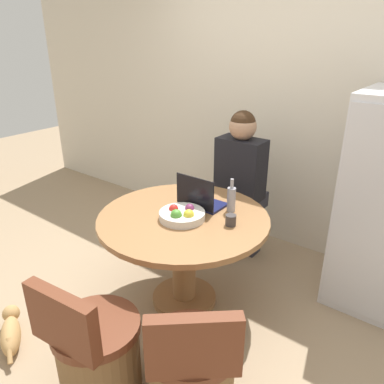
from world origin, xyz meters
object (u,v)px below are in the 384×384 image
Objects in this scene: laptop at (200,199)px; cat at (11,332)px; chair_near_right_corner at (191,372)px; chair_near_camera at (96,352)px; dining_table at (184,239)px; person_seated at (242,179)px; fruit_bowl at (182,215)px; bottle at (231,199)px.

laptop reaches higher than cat.
chair_near_right_corner is 0.55m from chair_near_camera.
chair_near_camera reaches higher than dining_table.
laptop is at bearing -86.96° from cat.
cat is at bearing 62.43° from laptop.
person_seated is (-0.01, 0.83, 0.21)m from dining_table.
fruit_bowl reaches higher than chair_near_right_corner.
dining_table is 1.31m from cat.
person_seated is 0.60m from bottle.
person_seated is at bearing 92.02° from fruit_bowl.
cat is (-0.75, -0.13, -0.18)m from chair_near_camera.
fruit_bowl is (0.03, -0.25, -0.02)m from laptop.
dining_table is 2.83× the size of cat.
dining_table is at bearing -129.06° from bottle.
fruit_bowl is at bearing 92.02° from person_seated.
chair_near_right_corner is 1.31m from cat.
chair_near_camera is 0.78m from cat.
chair_near_camera is 2.50× the size of fruit_bowl.
dining_table is 0.85m from person_seated.
fruit_bowl reaches higher than dining_table.
fruit_bowl is at bearing -91.25° from chair_near_camera.
chair_near_right_corner is 1.00× the size of chair_near_camera.
bottle is (0.23, -0.55, 0.07)m from person_seated.
cat is at bearing -121.99° from dining_table.
dining_table reaches higher than cat.
chair_near_camera is 1.00m from fruit_bowl.
person_seated reaches higher than fruit_bowl.
person_seated reaches higher than cat.
chair_near_right_corner is at bearing 124.08° from laptop.
cat is at bearing -124.08° from fruit_bowl.
person_seated is 3.16× the size of cat.
bottle is at bearing -92.96° from cat.
chair_near_camera is 2.43× the size of laptop.
chair_near_right_corner is at bearing -48.27° from fruit_bowl.
fruit_bowl is at bearing -121.94° from bottle.
chair_near_camera is 0.59× the size of person_seated.
fruit_bowl is (0.03, -0.87, 0.01)m from person_seated.
chair_near_right_corner is at bearing -49.02° from dining_table.
fruit_bowl is at bearing -62.00° from dining_table.
bottle is (-0.38, 0.97, 0.56)m from chair_near_right_corner.
person_seated is 4.26× the size of fruit_bowl.
chair_near_camera is at bearing -96.11° from bottle.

